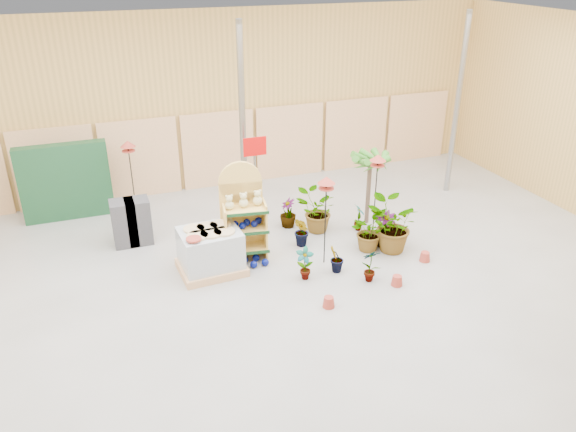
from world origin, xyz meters
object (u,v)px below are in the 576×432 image
display_shelf (243,216)px  potted_plant_2 (368,231)px  pallet_stack (211,251)px  bird_table_front (326,183)px

display_shelf → potted_plant_2: 2.65m
pallet_stack → bird_table_front: size_ratio=0.69×
pallet_stack → bird_table_front: (2.21, -0.47, 1.29)m
pallet_stack → potted_plant_2: size_ratio=1.51×
bird_table_front → pallet_stack: bearing=167.9°
pallet_stack → potted_plant_2: bearing=-7.9°
display_shelf → potted_plant_2: size_ratio=2.41×
pallet_stack → potted_plant_2: 3.31m
display_shelf → bird_table_front: 1.83m
bird_table_front → potted_plant_2: bird_table_front is taller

